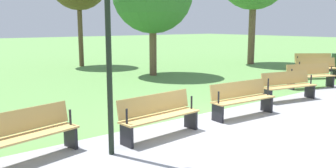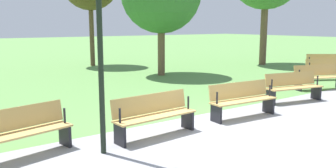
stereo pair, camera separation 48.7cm
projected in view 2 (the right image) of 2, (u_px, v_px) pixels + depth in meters
The scene contains 9 objects.
ground_plane at pixel (205, 127), 8.12m from camera, with size 120.00×120.00×0.00m, color #5B8C47.
path_paving at pixel (254, 144), 6.93m from camera, with size 38.70×4.75×0.01m, color #939399.
bench_0 at pixel (326, 62), 17.44m from camera, with size 1.82×1.50×0.89m.
bench_1 at pixel (328, 69), 15.02m from camera, with size 1.91×1.31×0.89m.
bench_2 at pixel (319, 76), 12.75m from camera, with size 1.96×1.10×0.89m.
bench_3 at pixel (293, 86), 10.70m from camera, with size 1.97×0.86×0.89m.
bench_4 at pixel (242, 99), 8.89m from camera, with size 1.94×0.60×0.89m.
bench_5 at pixel (154, 114), 7.37m from camera, with size 1.94×0.60×0.89m.
bench_6 at pixel (17, 132), 6.16m from camera, with size 1.97×0.86×0.89m.
Camera 2 is at (5.23, 5.89, 2.35)m, focal length 37.28 mm.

